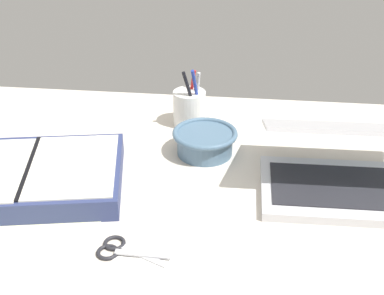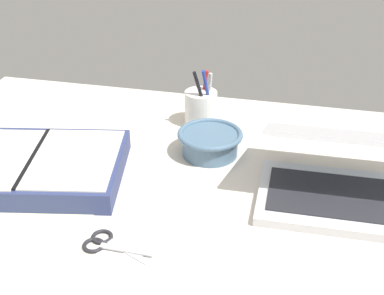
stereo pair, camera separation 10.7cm
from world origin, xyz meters
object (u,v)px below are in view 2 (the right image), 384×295
bowl (210,142)px  pen_cup (201,108)px  laptop (344,178)px  planner (34,167)px  scissors (105,243)px

bowl → pen_cup: bearing=110.1°
laptop → pen_cup: (-33.26, 24.52, -0.16)cm
bowl → planner: 37.62cm
laptop → scissors: 46.45cm
laptop → scissors: (-39.68, -23.77, -4.32)cm
scissors → pen_cup: bearing=95.6°
laptop → pen_cup: laptop is taller
laptop → planner: 62.07cm
bowl → scissors: 36.51cm
bowl → pen_cup: (-5.02, 13.73, 1.41)cm
pen_cup → planner: 42.07cm
planner → scissors: 28.11cm
pen_cup → laptop: bearing=-36.4°
bowl → planner: size_ratio=0.36×
planner → pen_cup: bearing=36.5°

